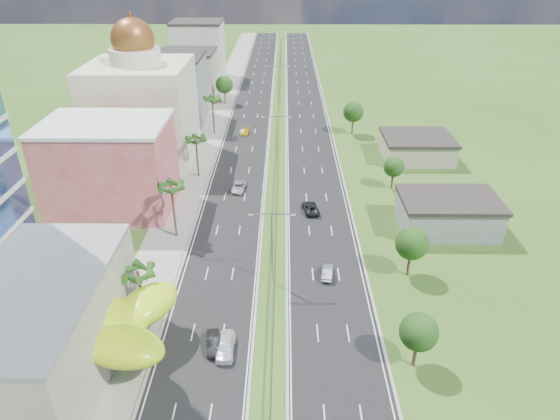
{
  "coord_description": "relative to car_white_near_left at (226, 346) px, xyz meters",
  "views": [
    {
      "loc": [
        1.58,
        -45.6,
        41.52
      ],
      "look_at": [
        0.99,
        18.11,
        7.0
      ],
      "focal_mm": 32.0,
      "sensor_mm": 36.0,
      "label": 1
    }
  ],
  "objects": [
    {
      "name": "sidewalk_left",
      "position": [
        -11.99,
        93.19,
        -0.81
      ],
      "size": [
        7.0,
        260.0,
        0.12
      ],
      "primitive_type": "cube",
      "color": "gray",
      "rests_on": "ground"
    },
    {
      "name": "leafy_tree_lfar",
      "position": [
        -10.49,
        98.19,
        4.71
      ],
      "size": [
        4.9,
        4.9,
        8.05
      ],
      "color": "#47301C",
      "rests_on": "ground"
    },
    {
      "name": "car_dark_left",
      "position": [
        -1.52,
        0.71,
        -0.14
      ],
      "size": [
        2.0,
        4.33,
        1.38
      ],
      "primitive_type": "imported",
      "rotation": [
        0.0,
        0.0,
        0.13
      ],
      "color": "black",
      "rests_on": "road_left"
    },
    {
      "name": "leafy_tree_rb",
      "position": [
        24.01,
        15.19,
        4.31
      ],
      "size": [
        4.55,
        4.55,
        7.47
      ],
      "color": "#47301C",
      "rests_on": "ground"
    },
    {
      "name": "midrise_grey",
      "position": [
        -21.99,
        83.19,
        7.13
      ],
      "size": [
        16.0,
        15.0,
        16.0
      ],
      "primitive_type": "cube",
      "color": "gray",
      "rests_on": "ground"
    },
    {
      "name": "midrise_beige",
      "position": [
        -21.99,
        105.19,
        5.63
      ],
      "size": [
        16.0,
        15.0,
        13.0
      ],
      "primitive_type": "cube",
      "color": "#B2A593",
      "rests_on": "ground"
    },
    {
      "name": "midrise_white",
      "position": [
        -21.99,
        128.19,
        8.13
      ],
      "size": [
        16.0,
        15.0,
        18.0
      ],
      "primitive_type": "cube",
      "color": "silver",
      "rests_on": "ground"
    },
    {
      "name": "streetlight_median_e",
      "position": [
        5.01,
        143.19,
        5.88
      ],
      "size": [
        6.04,
        0.25,
        11.0
      ],
      "color": "gray",
      "rests_on": "ground"
    },
    {
      "name": "median_guardrail",
      "position": [
        5.01,
        75.18,
        -0.25
      ],
      "size": [
        0.1,
        216.06,
        0.76
      ],
      "color": "gray",
      "rests_on": "ground"
    },
    {
      "name": "leafy_tree_rc",
      "position": [
        27.01,
        43.19,
        3.5
      ],
      "size": [
        3.85,
        3.85,
        6.33
      ],
      "color": "#47301C",
      "rests_on": "ground"
    },
    {
      "name": "car_white_near_left",
      "position": [
        0.0,
        0.0,
        0.0
      ],
      "size": [
        1.99,
        4.89,
        1.66
      ],
      "primitive_type": "imported",
      "rotation": [
        0.0,
        0.0,
        -0.01
      ],
      "color": "white",
      "rests_on": "road_left"
    },
    {
      "name": "shed_far",
      "position": [
        35.01,
        58.19,
        1.33
      ],
      "size": [
        14.0,
        12.0,
        4.4
      ],
      "primitive_type": "cube",
      "color": "#B2A593",
      "rests_on": "ground"
    },
    {
      "name": "domed_building",
      "position": [
        -22.99,
        58.19,
        10.48
      ],
      "size": [
        20.0,
        20.0,
        28.7
      ],
      "color": "beige",
      "rests_on": "ground"
    },
    {
      "name": "car_silver_mid_left",
      "position": [
        -1.95,
        41.94,
        -0.14
      ],
      "size": [
        2.7,
        5.16,
        1.39
      ],
      "primitive_type": "imported",
      "rotation": [
        0.0,
        0.0,
        -0.08
      ],
      "color": "#9DA1A5",
      "rests_on": "road_left"
    },
    {
      "name": "shed_near",
      "position": [
        33.01,
        28.19,
        1.63
      ],
      "size": [
        15.0,
        10.0,
        5.0
      ],
      "primitive_type": "cube",
      "color": "gray",
      "rests_on": "ground"
    },
    {
      "name": "leafy_tree_ra",
      "position": [
        21.01,
        -1.81,
        3.9
      ],
      "size": [
        4.2,
        4.2,
        6.9
      ],
      "color": "#47301C",
      "rests_on": "ground"
    },
    {
      "name": "car_silver_right",
      "position": [
        12.68,
        14.76,
        -0.16
      ],
      "size": [
        1.92,
        4.2,
        1.33
      ],
      "primitive_type": "imported",
      "rotation": [
        0.0,
        0.0,
        3.01
      ],
      "color": "#95979C",
      "rests_on": "road_right"
    },
    {
      "name": "palm_tree_c",
      "position": [
        -10.49,
        25.19,
        7.63
      ],
      "size": [
        3.6,
        3.6,
        9.6
      ],
      "color": "#47301C",
      "rests_on": "ground"
    },
    {
      "name": "road_right",
      "position": [
        12.51,
        93.19,
        -0.85
      ],
      "size": [
        11.0,
        260.0,
        0.04
      ],
      "primitive_type": "cube",
      "color": "black",
      "rests_on": "ground"
    },
    {
      "name": "ground",
      "position": [
        5.01,
        3.19,
        -0.87
      ],
      "size": [
        500.0,
        500.0,
        0.0
      ],
      "primitive_type": "plane",
      "color": "#2D5119",
      "rests_on": "ground"
    },
    {
      "name": "car_yellow_far_left",
      "position": [
        -2.98,
        73.0,
        -0.21
      ],
      "size": [
        2.07,
        4.39,
        1.24
      ],
      "primitive_type": "imported",
      "rotation": [
        0.0,
        0.0,
        -0.08
      ],
      "color": "gold",
      "rests_on": "road_left"
    },
    {
      "name": "leafy_tree_rd",
      "position": [
        23.01,
        73.19,
        4.71
      ],
      "size": [
        4.9,
        4.9,
        8.05
      ],
      "color": "#47301C",
      "rests_on": "ground"
    },
    {
      "name": "streetlight_median_b",
      "position": [
        5.01,
        13.19,
        5.88
      ],
      "size": [
        6.04,
        0.25,
        11.0
      ],
      "color": "gray",
      "rests_on": "ground"
    },
    {
      "name": "car_dark_far_right",
      "position": [
        11.19,
        33.67,
        -0.11
      ],
      "size": [
        3.23,
        5.5,
        1.44
      ],
      "primitive_type": "imported",
      "rotation": [
        0.0,
        0.0,
        3.31
      ],
      "color": "black",
      "rests_on": "road_right"
    },
    {
      "name": "road_left",
      "position": [
        -2.49,
        93.19,
        -0.85
      ],
      "size": [
        11.0,
        260.0,
        0.04
      ],
      "primitive_type": "cube",
      "color": "black",
      "rests_on": "ground"
    },
    {
      "name": "pink_shophouse",
      "position": [
        -22.99,
        35.19,
        6.63
      ],
      "size": [
        20.0,
        15.0,
        15.0
      ],
      "primitive_type": "cube",
      "color": "#BA4D4C",
      "rests_on": "ground"
    },
    {
      "name": "lime_canopy",
      "position": [
        -14.99,
        -0.81,
        4.12
      ],
      "size": [
        18.0,
        15.0,
        7.4
      ],
      "color": "#BBE616",
      "rests_on": "ground"
    },
    {
      "name": "palm_tree_d",
      "position": [
        -10.49,
        48.19,
        6.67
      ],
      "size": [
        3.6,
        3.6,
        8.6
      ],
      "color": "#47301C",
      "rests_on": "ground"
    },
    {
      "name": "palm_tree_b",
      "position": [
        -10.49,
        5.19,
        6.19
      ],
      "size": [
        3.6,
        3.6,
        8.1
      ],
      "color": "#47301C",
      "rests_on": "ground"
    },
    {
      "name": "palm_tree_e",
      "position": [
        -10.49,
        73.19,
        7.44
      ],
      "size": [
        3.6,
        3.6,
        9.4
      ],
      "color": "#47301C",
      "rests_on": "ground"
    },
    {
      "name": "streetlight_median_c",
      "position": [
        5.01,
        53.19,
        5.88
      ],
      "size": [
        6.04,
        0.25,
        11.0
      ],
      "color": "gray",
      "rests_on": "ground"
    },
    {
      "name": "streetlight_median_d",
      "position": [
        5.01,
        98.19,
        5.88
      ],
      "size": [
        6.04,
        0.25,
        11.0
      ],
      "color": "gray",
      "rests_on": "ground"
    }
  ]
}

